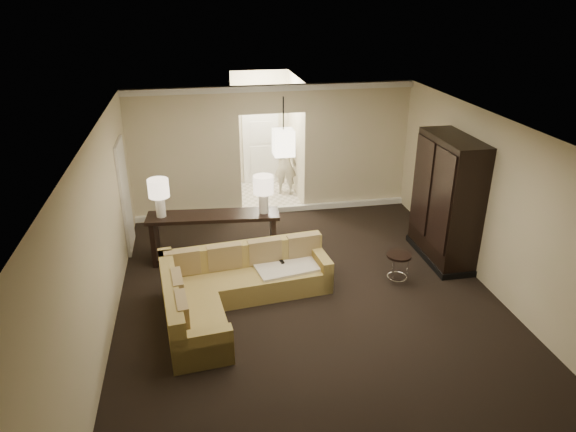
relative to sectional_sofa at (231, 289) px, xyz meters
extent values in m
plane|color=black|center=(1.24, -0.40, -0.32)|extent=(8.00, 8.00, 0.00)
cube|color=beige|center=(1.24, 3.60, 1.08)|extent=(6.00, 0.04, 2.80)
cube|color=beige|center=(-1.76, -0.40, 1.08)|extent=(0.04, 8.00, 2.80)
cube|color=beige|center=(4.24, -0.40, 1.08)|extent=(0.04, 8.00, 2.80)
cube|color=white|center=(1.24, -0.40, 2.48)|extent=(6.00, 8.00, 0.02)
cube|color=white|center=(1.24, 3.55, 2.41)|extent=(6.00, 0.10, 0.12)
cube|color=white|center=(1.24, 3.55, -0.26)|extent=(6.00, 0.10, 0.12)
cube|color=white|center=(-1.73, 2.40, 0.73)|extent=(0.05, 0.90, 2.10)
cube|color=white|center=(1.24, 4.60, -0.32)|extent=(1.40, 2.00, 0.01)
cube|color=beige|center=(0.54, 4.60, 1.08)|extent=(0.04, 2.00, 2.80)
cube|color=beige|center=(1.94, 4.60, 1.08)|extent=(0.04, 2.00, 2.80)
cube|color=beige|center=(1.24, 5.60, 1.08)|extent=(1.40, 0.04, 2.80)
cube|color=white|center=(1.24, 5.57, 0.73)|extent=(0.90, 0.05, 2.10)
cube|color=olive|center=(0.29, 0.32, -0.13)|extent=(2.75, 1.08, 0.38)
cube|color=olive|center=(-0.54, -0.80, -0.13)|extent=(0.93, 1.33, 0.38)
cube|color=olive|center=(0.26, 0.62, 0.26)|extent=(2.69, 0.49, 0.41)
cube|color=olive|center=(-0.88, -0.38, 0.26)|extent=(0.44, 2.16, 0.41)
cube|color=olive|center=(1.54, 0.45, -0.04)|extent=(0.26, 0.82, 0.55)
cube|color=olive|center=(-0.48, -1.33, -0.04)|extent=(0.82, 0.26, 0.55)
cube|color=#968450|center=(-0.72, 0.47, 0.28)|extent=(0.57, 0.20, 0.41)
cube|color=#968450|center=(-0.05, 0.54, 0.28)|extent=(0.57, 0.20, 0.41)
cube|color=#968450|center=(0.62, 0.61, 0.28)|extent=(0.57, 0.20, 0.41)
cube|color=#968450|center=(1.29, 0.68, 0.28)|extent=(0.57, 0.20, 0.41)
cube|color=#968450|center=(-0.78, -0.28, 0.28)|extent=(0.20, 0.55, 0.41)
cube|color=#968450|center=(-0.72, -0.91, 0.28)|extent=(0.20, 0.55, 0.41)
cube|color=silver|center=(0.93, 0.60, -0.14)|extent=(1.10, 1.10, 0.36)
cube|color=silver|center=(0.93, 0.60, 0.07)|extent=(1.22, 1.22, 0.06)
cube|color=black|center=(0.89, 0.54, 0.11)|extent=(0.08, 0.17, 0.02)
cube|color=beige|center=(1.06, 0.78, 0.10)|extent=(0.28, 0.35, 0.01)
cube|color=black|center=(-0.16, 1.60, 0.55)|extent=(2.38, 0.74, 0.06)
cube|color=black|center=(-1.22, 1.69, 0.10)|extent=(0.13, 0.48, 0.85)
cube|color=black|center=(0.90, 1.50, 0.10)|extent=(0.13, 0.48, 0.85)
cube|color=black|center=(-0.16, 1.60, -0.19)|extent=(2.27, 0.67, 0.04)
cube|color=black|center=(3.94, 0.91, 0.83)|extent=(0.63, 1.53, 2.29)
cube|color=black|center=(3.62, 0.52, 0.99)|extent=(0.03, 0.68, 1.75)
cube|color=black|center=(3.62, 1.29, 0.99)|extent=(0.03, 0.68, 1.75)
cube|color=black|center=(3.94, 0.91, -0.27)|extent=(0.68, 1.59, 0.11)
cylinder|color=black|center=(2.83, 0.23, 0.18)|extent=(0.42, 0.42, 0.04)
torus|color=silver|center=(2.83, 0.23, -0.23)|extent=(0.35, 0.35, 0.02)
cylinder|color=silver|center=(2.98, 0.18, -0.07)|extent=(0.02, 0.02, 0.49)
cylinder|color=silver|center=(2.80, 0.39, -0.07)|extent=(0.02, 0.02, 0.49)
cylinder|color=silver|center=(2.71, 0.12, -0.07)|extent=(0.02, 0.02, 0.49)
cylinder|color=white|center=(-1.06, 1.68, 0.77)|extent=(0.17, 0.17, 0.37)
cylinder|color=beige|center=(-1.06, 1.68, 1.11)|extent=(0.36, 0.36, 0.32)
cylinder|color=white|center=(0.74, 1.52, 0.77)|extent=(0.17, 0.17, 0.37)
cylinder|color=beige|center=(0.74, 1.52, 1.11)|extent=(0.36, 0.36, 0.32)
cylinder|color=black|center=(1.24, 2.30, 2.18)|extent=(0.02, 0.02, 0.60)
cube|color=#FFEDC6|center=(1.24, 2.30, 1.63)|extent=(0.38, 0.38, 0.48)
imported|color=beige|center=(1.69, 4.63, 0.48)|extent=(0.66, 0.53, 1.61)
camera|label=1|loc=(-0.38, -6.84, 4.27)|focal=32.00mm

